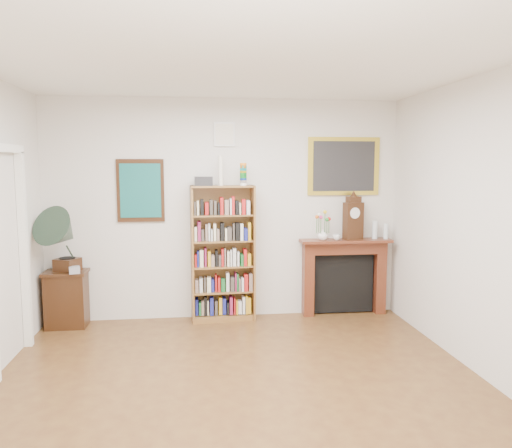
{
  "coord_description": "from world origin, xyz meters",
  "views": [
    {
      "loc": [
        -0.38,
        -3.86,
        1.97
      ],
      "look_at": [
        0.29,
        1.6,
        1.31
      ],
      "focal_mm": 35.0,
      "sensor_mm": 36.0,
      "label": 1
    }
  ],
  "objects_px": {
    "fireplace": "(344,271)",
    "cd_stack": "(74,270)",
    "mantel_clock": "(353,219)",
    "teacup": "(337,237)",
    "side_cabinet": "(67,299)",
    "bottle_left": "(375,230)",
    "bookshelf": "(223,246)",
    "gramophone": "(63,235)",
    "bottle_right": "(386,231)",
    "flower_vase": "(323,235)"
  },
  "relations": [
    {
      "from": "cd_stack",
      "to": "mantel_clock",
      "type": "xyz_separation_m",
      "value": [
        3.46,
        0.19,
        0.54
      ]
    },
    {
      "from": "fireplace",
      "to": "teacup",
      "type": "relative_size",
      "value": 12.44
    },
    {
      "from": "flower_vase",
      "to": "teacup",
      "type": "xyz_separation_m",
      "value": [
        0.18,
        -0.02,
        -0.03
      ]
    },
    {
      "from": "mantel_clock",
      "to": "flower_vase",
      "type": "height_order",
      "value": "mantel_clock"
    },
    {
      "from": "bookshelf",
      "to": "side_cabinet",
      "type": "bearing_deg",
      "value": 177.37
    },
    {
      "from": "side_cabinet",
      "to": "gramophone",
      "type": "bearing_deg",
      "value": -79.78
    },
    {
      "from": "fireplace",
      "to": "cd_stack",
      "type": "xyz_separation_m",
      "value": [
        -3.37,
        -0.25,
        0.15
      ]
    },
    {
      "from": "gramophone",
      "to": "cd_stack",
      "type": "distance_m",
      "value": 0.43
    },
    {
      "from": "cd_stack",
      "to": "bottle_right",
      "type": "relative_size",
      "value": 0.6
    },
    {
      "from": "gramophone",
      "to": "bottle_left",
      "type": "height_order",
      "value": "gramophone"
    },
    {
      "from": "gramophone",
      "to": "cd_stack",
      "type": "xyz_separation_m",
      "value": [
        0.12,
        -0.02,
        -0.42
      ]
    },
    {
      "from": "cd_stack",
      "to": "teacup",
      "type": "bearing_deg",
      "value": 2.85
    },
    {
      "from": "gramophone",
      "to": "side_cabinet",
      "type": "bearing_deg",
      "value": 124.37
    },
    {
      "from": "teacup",
      "to": "bottle_right",
      "type": "relative_size",
      "value": 0.48
    },
    {
      "from": "bottle_right",
      "to": "bottle_left",
      "type": "bearing_deg",
      "value": 167.56
    },
    {
      "from": "cd_stack",
      "to": "bottle_left",
      "type": "bearing_deg",
      "value": 3.33
    },
    {
      "from": "gramophone",
      "to": "mantel_clock",
      "type": "xyz_separation_m",
      "value": [
        3.58,
        0.17,
        0.13
      ]
    },
    {
      "from": "side_cabinet",
      "to": "gramophone",
      "type": "relative_size",
      "value": 0.85
    },
    {
      "from": "bookshelf",
      "to": "gramophone",
      "type": "bearing_deg",
      "value": -179.16
    },
    {
      "from": "mantel_clock",
      "to": "teacup",
      "type": "distance_m",
      "value": 0.33
    },
    {
      "from": "gramophone",
      "to": "mantel_clock",
      "type": "height_order",
      "value": "mantel_clock"
    },
    {
      "from": "gramophone",
      "to": "flower_vase",
      "type": "distance_m",
      "value": 3.18
    },
    {
      "from": "fireplace",
      "to": "teacup",
      "type": "distance_m",
      "value": 0.49
    },
    {
      "from": "mantel_clock",
      "to": "bottle_left",
      "type": "xyz_separation_m",
      "value": [
        0.3,
        0.02,
        -0.15
      ]
    },
    {
      "from": "teacup",
      "to": "cd_stack",
      "type": "bearing_deg",
      "value": -177.15
    },
    {
      "from": "side_cabinet",
      "to": "cd_stack",
      "type": "bearing_deg",
      "value": -44.98
    },
    {
      "from": "bookshelf",
      "to": "flower_vase",
      "type": "relative_size",
      "value": 14.33
    },
    {
      "from": "mantel_clock",
      "to": "flower_vase",
      "type": "relative_size",
      "value": 4.06
    },
    {
      "from": "mantel_clock",
      "to": "teacup",
      "type": "relative_size",
      "value": 5.82
    },
    {
      "from": "fireplace",
      "to": "cd_stack",
      "type": "height_order",
      "value": "fireplace"
    },
    {
      "from": "flower_vase",
      "to": "teacup",
      "type": "relative_size",
      "value": 1.44
    },
    {
      "from": "fireplace",
      "to": "bookshelf",
      "type": "bearing_deg",
      "value": -176.82
    },
    {
      "from": "teacup",
      "to": "side_cabinet",
      "type": "bearing_deg",
      "value": -179.59
    },
    {
      "from": "bookshelf",
      "to": "teacup",
      "type": "bearing_deg",
      "value": -4.63
    },
    {
      "from": "side_cabinet",
      "to": "bottle_left",
      "type": "relative_size",
      "value": 2.88
    },
    {
      "from": "side_cabinet",
      "to": "bottle_left",
      "type": "bearing_deg",
      "value": 1.32
    },
    {
      "from": "cd_stack",
      "to": "flower_vase",
      "type": "height_order",
      "value": "flower_vase"
    },
    {
      "from": "bottle_right",
      "to": "fireplace",
      "type": "bearing_deg",
      "value": 173.39
    },
    {
      "from": "flower_vase",
      "to": "teacup",
      "type": "bearing_deg",
      "value": -7.83
    },
    {
      "from": "mantel_clock",
      "to": "side_cabinet",
      "type": "bearing_deg",
      "value": 166.53
    },
    {
      "from": "bookshelf",
      "to": "cd_stack",
      "type": "distance_m",
      "value": 1.79
    },
    {
      "from": "bottle_right",
      "to": "cd_stack",
      "type": "bearing_deg",
      "value": -177.24
    },
    {
      "from": "fireplace",
      "to": "teacup",
      "type": "bearing_deg",
      "value": -145.48
    },
    {
      "from": "teacup",
      "to": "bottle_right",
      "type": "xyz_separation_m",
      "value": [
        0.67,
        0.03,
        0.06
      ]
    },
    {
      "from": "bottle_left",
      "to": "cd_stack",
      "type": "bearing_deg",
      "value": -176.67
    },
    {
      "from": "flower_vase",
      "to": "bottle_right",
      "type": "relative_size",
      "value": 0.69
    },
    {
      "from": "side_cabinet",
      "to": "flower_vase",
      "type": "xyz_separation_m",
      "value": [
        3.2,
        0.05,
        0.73
      ]
    },
    {
      "from": "mantel_clock",
      "to": "bottle_left",
      "type": "height_order",
      "value": "mantel_clock"
    },
    {
      "from": "side_cabinet",
      "to": "fireplace",
      "type": "relative_size",
      "value": 0.58
    },
    {
      "from": "side_cabinet",
      "to": "bookshelf",
      "type": "bearing_deg",
      "value": 1.39
    }
  ]
}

